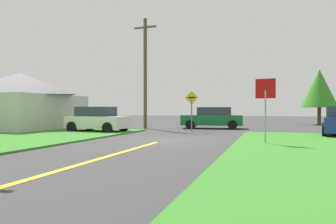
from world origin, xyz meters
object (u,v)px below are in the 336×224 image
car_approaching_junction (212,118)px  direction_sign (192,106)px  parked_car_near_building (98,120)px  oak_tree_left (319,88)px  stop_sign (265,98)px  utility_pole_mid (145,72)px  barn (20,101)px

car_approaching_junction → direction_sign: direction_sign is taller
parked_car_near_building → oak_tree_left: bearing=49.7°
oak_tree_left → stop_sign: bearing=-103.4°
car_approaching_junction → utility_pole_mid: size_ratio=0.57×
stop_sign → direction_sign: (-4.72, 6.92, -0.23)m
stop_sign → car_approaching_junction: (-3.99, 10.69, -1.09)m
oak_tree_left → barn: oak_tree_left is taller
stop_sign → barn: (-17.12, 5.23, 0.16)m
car_approaching_junction → parked_car_near_building: 8.84m
parked_car_near_building → direction_sign: size_ratio=1.49×
stop_sign → direction_sign: bearing=-44.6°
parked_car_near_building → barn: (-6.79, 0.69, 1.26)m
barn → stop_sign: bearing=-17.0°
stop_sign → parked_car_near_building: (-10.32, 4.54, -1.10)m
barn → parked_car_near_building: bearing=-5.8°
car_approaching_junction → oak_tree_left: (8.69, 9.04, 2.65)m
parked_car_near_building → stop_sign: bearing=-19.3°
stop_sign → oak_tree_left: size_ratio=0.51×
parked_car_near_building → barn: bearing=178.7°
barn → direction_sign: bearing=7.8°
stop_sign → parked_car_near_building: 11.33m
utility_pole_mid → direction_sign: (4.15, -2.16, -2.67)m
car_approaching_junction → stop_sign: bearing=104.0°
parked_car_near_building → direction_sign: direction_sign is taller
parked_car_near_building → utility_pole_mid: bearing=76.6°
utility_pole_mid → barn: bearing=-154.9°
parked_car_near_building → oak_tree_left: oak_tree_left is taller
oak_tree_left → barn: (-21.82, -14.51, -1.40)m
car_approaching_junction → parked_car_near_building: bearing=37.7°
utility_pole_mid → stop_sign: bearing=-45.7°
utility_pole_mid → oak_tree_left: 17.27m
parked_car_near_building → barn: barn is taller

